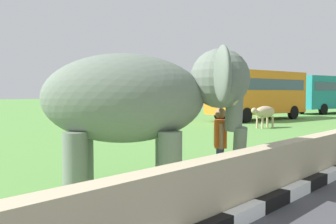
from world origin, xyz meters
TOP-DOWN VIEW (x-y plane):
  - barrier_parapet at (2.00, 3.93)m, footprint 28.00×0.36m
  - elephant at (2.76, 5.87)m, footprint 3.89×3.77m
  - person_handler at (4.33, 5.17)m, footprint 0.54×0.47m
  - bus_orange at (21.48, 14.00)m, footprint 8.63×3.79m
  - bus_teal at (34.41, 13.21)m, footprint 10.21×4.85m
  - cow_near at (16.36, 10.67)m, footprint 1.93×0.84m
  - hill_east at (55.00, 33.50)m, footprint 40.97×32.78m

SIDE VIEW (x-z plane):
  - hill_east at x=55.00m, z-range -5.29..5.29m
  - barrier_parapet at x=2.00m, z-range 0.00..1.00m
  - cow_near at x=16.36m, z-range 0.26..1.48m
  - person_handler at x=4.33m, z-range 0.10..1.75m
  - elephant at x=2.76m, z-range 0.41..3.24m
  - bus_orange at x=21.48m, z-range 0.33..3.83m
  - bus_teal at x=34.41m, z-range 0.33..3.83m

